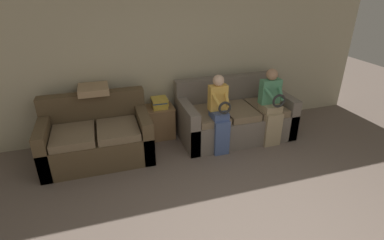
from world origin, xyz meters
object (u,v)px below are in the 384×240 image
at_px(couch_side, 97,138).
at_px(child_left_seated, 220,111).
at_px(throw_pillow, 93,89).
at_px(side_shelf, 160,121).
at_px(couch_main, 234,117).
at_px(child_right_seated, 272,104).
at_px(book_stack, 159,103).

height_order(couch_side, child_left_seated, child_left_seated).
xyz_separation_m(couch_side, throw_pillow, (0.04, 0.32, 0.65)).
relative_size(child_left_seated, side_shelf, 2.22).
bearing_deg(couch_main, throw_pillow, 172.73).
distance_m(couch_side, child_right_seated, 2.76).
bearing_deg(couch_side, couch_main, 0.98).
bearing_deg(throw_pillow, child_right_seated, -14.52).
xyz_separation_m(couch_main, side_shelf, (-1.23, 0.32, -0.06)).
bearing_deg(book_stack, couch_main, -14.44).
xyz_separation_m(couch_main, couch_side, (-2.27, -0.04, -0.01)).
bearing_deg(child_left_seated, book_stack, 137.01).
height_order(couch_main, couch_side, couch_main).
distance_m(couch_side, child_left_seated, 1.89).
height_order(child_left_seated, book_stack, child_left_seated).
xyz_separation_m(couch_main, throw_pillow, (-2.23, 0.28, 0.65)).
relative_size(child_left_seated, throw_pillow, 2.77).
bearing_deg(book_stack, throw_pillow, -178.20).
bearing_deg(throw_pillow, side_shelf, 2.19).
xyz_separation_m(side_shelf, book_stack, (0.00, -0.01, 0.35)).
height_order(couch_main, book_stack, couch_main).
height_order(child_right_seated, side_shelf, child_right_seated).
xyz_separation_m(child_left_seated, throw_pillow, (-1.78, 0.69, 0.31)).
bearing_deg(child_left_seated, couch_side, 168.49).
bearing_deg(book_stack, child_right_seated, -23.41).
relative_size(child_right_seated, throw_pillow, 2.80).
height_order(couch_side, book_stack, couch_side).
bearing_deg(couch_side, child_left_seated, -11.51).
bearing_deg(side_shelf, child_right_seated, -23.55).
height_order(child_left_seated, side_shelf, child_left_seated).
relative_size(couch_main, throw_pillow, 4.27).
relative_size(couch_main, book_stack, 6.95).
bearing_deg(child_left_seated, throw_pillow, 158.71).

